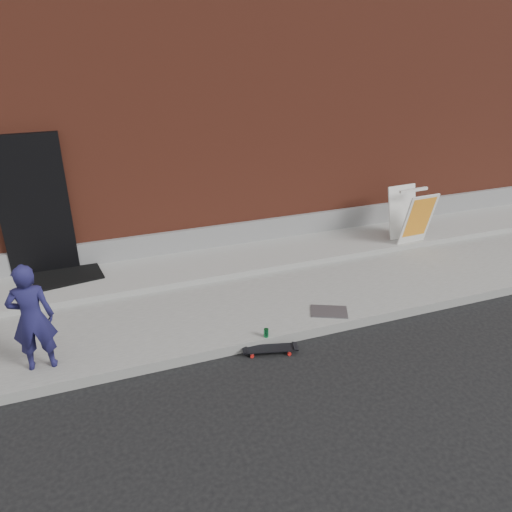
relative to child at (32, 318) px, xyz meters
name	(u,v)px	position (x,y,z in m)	size (l,w,h in m)	color
ground	(253,351)	(2.64, -0.41, -0.85)	(80.00, 80.00, 0.00)	black
sidewalk	(222,294)	(2.64, 1.09, -0.77)	(20.00, 3.00, 0.15)	slate
apron	(207,264)	(2.64, 1.99, -0.65)	(20.00, 1.20, 0.10)	gray
building	(152,93)	(2.64, 6.59, 1.65)	(20.00, 8.10, 5.00)	maroon
child	(32,318)	(0.00, 0.00, 0.00)	(0.51, 0.34, 1.40)	#1B1948
skateboard	(270,349)	(2.83, -0.53, -0.78)	(0.74, 0.35, 0.08)	red
pizza_sign	(411,215)	(6.46, 1.57, -0.09)	(0.64, 0.75, 1.01)	silver
soda_can	(266,333)	(2.84, -0.36, -0.64)	(0.07, 0.07, 0.12)	#1C8C46
doormat	(66,274)	(0.34, 2.29, -0.58)	(1.06, 0.86, 0.03)	black
utility_plate	(329,312)	(3.94, -0.09, -0.69)	(0.53, 0.34, 0.02)	#5A5A5F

